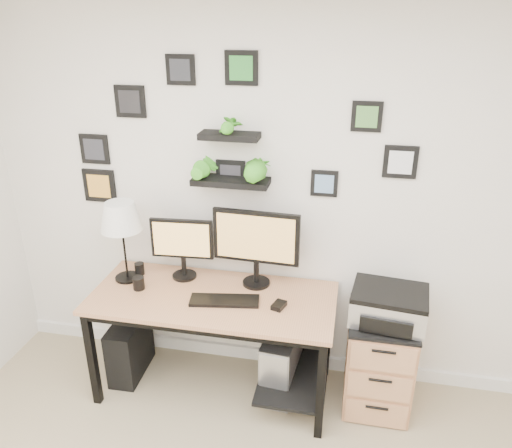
% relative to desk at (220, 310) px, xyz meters
% --- Properties ---
extents(room, '(4.00, 4.00, 4.00)m').
position_rel_desk_xyz_m(room, '(0.33, 0.32, -0.58)').
color(room, tan).
rests_on(room, ground).
extents(desk, '(1.60, 0.70, 0.75)m').
position_rel_desk_xyz_m(desk, '(0.00, 0.00, 0.00)').
color(desk, tan).
rests_on(desk, ground).
extents(monitor_left, '(0.43, 0.18, 0.44)m').
position_rel_desk_xyz_m(monitor_left, '(-0.30, 0.16, 0.38)').
color(monitor_left, black).
rests_on(monitor_left, desk).
extents(monitor_right, '(0.58, 0.19, 0.54)m').
position_rel_desk_xyz_m(monitor_right, '(0.21, 0.17, 0.44)').
color(monitor_right, black).
rests_on(monitor_right, desk).
extents(keyboard, '(0.46, 0.21, 0.02)m').
position_rel_desk_xyz_m(keyboard, '(0.06, -0.09, 0.13)').
color(keyboard, black).
rests_on(keyboard, desk).
extents(mouse, '(0.10, 0.12, 0.03)m').
position_rel_desk_xyz_m(mouse, '(0.41, -0.08, 0.14)').
color(mouse, black).
rests_on(mouse, desk).
extents(table_lamp, '(0.28, 0.28, 0.57)m').
position_rel_desk_xyz_m(table_lamp, '(-0.68, 0.07, 0.58)').
color(table_lamp, black).
rests_on(table_lamp, desk).
extents(mug, '(0.08, 0.08, 0.09)m').
position_rel_desk_xyz_m(mug, '(-0.54, -0.05, 0.17)').
color(mug, black).
rests_on(mug, desk).
extents(pen_cup, '(0.07, 0.07, 0.09)m').
position_rel_desk_xyz_m(pen_cup, '(-0.62, 0.14, 0.17)').
color(pen_cup, black).
rests_on(pen_cup, desk).
extents(pc_tower_black, '(0.20, 0.44, 0.43)m').
position_rel_desk_xyz_m(pc_tower_black, '(-0.69, 0.00, -0.41)').
color(pc_tower_black, black).
rests_on(pc_tower_black, ground).
extents(pc_tower_grey, '(0.25, 0.48, 0.46)m').
position_rel_desk_xyz_m(pc_tower_grey, '(0.42, 0.04, -0.40)').
color(pc_tower_grey, gray).
rests_on(pc_tower_grey, ground).
extents(file_cabinet, '(0.43, 0.53, 0.67)m').
position_rel_desk_xyz_m(file_cabinet, '(1.07, 0.06, -0.29)').
color(file_cabinet, tan).
rests_on(file_cabinet, ground).
extents(printer, '(0.49, 0.41, 0.21)m').
position_rel_desk_xyz_m(printer, '(1.09, 0.04, 0.15)').
color(printer, silver).
rests_on(printer, file_cabinet).
extents(wall_decor, '(2.24, 0.18, 1.04)m').
position_rel_desk_xyz_m(wall_decor, '(0.01, 0.26, 1.03)').
color(wall_decor, black).
rests_on(wall_decor, ground).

